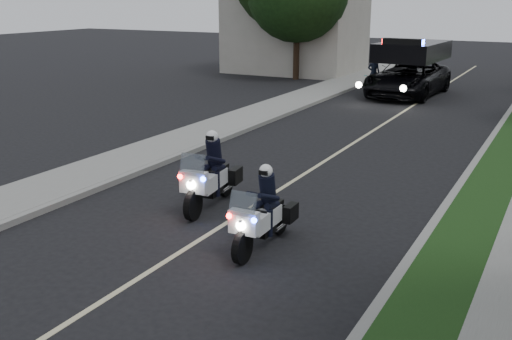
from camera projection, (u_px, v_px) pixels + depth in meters
The scene contains 14 objects.
ground at pixel (215, 230), 12.77m from camera, with size 120.00×120.00×0.00m, color black.
curb_right at pixel (486, 148), 19.34m from camera, with size 0.20×60.00×0.15m, color gray.
grass_verge at pixel (509, 150), 19.03m from camera, with size 1.20×60.00×0.16m, color #193814.
curb_left at pixel (262, 123), 23.06m from camera, with size 0.20×60.00×0.15m, color gray.
sidewalk_left at pixel (237, 121), 23.56m from camera, with size 2.00×60.00×0.16m, color gray.
building_far at pixel (296, 17), 38.30m from camera, with size 8.00×6.00×7.00m, color #A8A396.
lane_marking at pixel (364, 137), 21.22m from camera, with size 0.12×50.00×0.01m, color #BFB78C.
police_moto_left at pixel (211, 207), 14.19m from camera, with size 0.76×2.16×1.84m, color silver, non-canonical shape.
police_moto_right at pixel (262, 247), 11.93m from camera, with size 0.70×1.99×1.69m, color silver, non-canonical shape.
police_suv at pixel (407, 96), 29.90m from camera, with size 2.93×6.34×3.08m, color black.
bicycle at pixel (373, 94), 30.40m from camera, with size 0.66×1.89×0.99m, color black.
cyclist at pixel (373, 94), 30.40m from camera, with size 0.61×0.41×1.69m, color black.
tree_left_near at pixel (296, 79), 35.69m from camera, with size 5.96×5.96×9.94m, color #163612, non-canonical shape.
tree_left_far at pixel (291, 77), 36.88m from camera, with size 7.24×7.24×12.07m, color black, non-canonical shape.
Camera 1 is at (6.39, -10.06, 4.84)m, focal length 41.87 mm.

